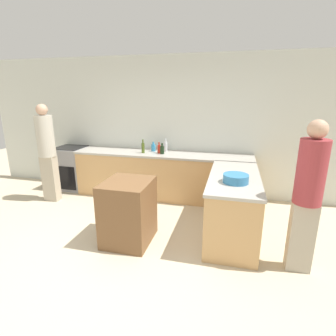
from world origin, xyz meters
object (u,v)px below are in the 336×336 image
Objects in this scene: olive_oil_bottle at (143,148)px; person_by_range at (47,149)px; dish_soap_bottle at (153,148)px; island_table at (128,212)px; person_at_peninsula at (308,192)px; hot_sauce_bottle at (159,149)px; wine_bottle_dark at (162,150)px; vinegar_bottle_clear at (166,146)px; range_oven at (72,168)px; mixing_bowl at (236,179)px.

olive_oil_bottle is 0.14× the size of person_by_range.
dish_soap_bottle is at bearing 24.57° from person_by_range.
island_table is 1.90m from dish_soap_bottle.
person_by_range is at bearing 153.56° from island_table.
person_by_range is at bearing 165.21° from person_at_peninsula.
hot_sauce_bottle is 1.02× the size of wine_bottle_dark.
olive_oil_bottle reaches higher than vinegar_bottle_clear.
dish_soap_bottle is 0.73× the size of vinegar_bottle_clear.
hot_sauce_bottle is 2.83m from person_at_peninsula.
range_oven is at bearing 139.65° from island_table.
island_table is 1.50m from mixing_bowl.
person_at_peninsula reaches higher than hot_sauce_bottle.
wine_bottle_dark is at bearing -90.71° from vinegar_bottle_clear.
hot_sauce_bottle is 0.10m from wine_bottle_dark.
wine_bottle_dark is 2.73m from person_at_peninsula.
person_at_peninsula is (4.14, -1.09, -0.04)m from person_by_range.
island_table is 1.75m from olive_oil_bottle.
range_oven is 1.75m from olive_oil_bottle.
range_oven is at bearing -176.68° from dish_soap_bottle.
mixing_bowl is at bearing 10.44° from island_table.
dish_soap_bottle is at bearing -167.34° from vinegar_bottle_clear.
vinegar_bottle_clear reaches higher than wine_bottle_dark.
olive_oil_bottle is (-0.30, -0.07, 0.02)m from hot_sauce_bottle.
dish_soap_bottle is at bearing 140.68° from hot_sauce_bottle.
vinegar_bottle_clear is (-1.35, 1.61, 0.05)m from mixing_bowl.
hot_sauce_bottle is 0.31m from olive_oil_bottle.
range_oven is at bearing 179.41° from hot_sauce_bottle.
wine_bottle_dark reaches higher than mixing_bowl.
vinegar_bottle_clear reaches higher than hot_sauce_bottle.
range_oven is 2.12m from vinegar_bottle_clear.
olive_oil_bottle is at bearing -147.16° from vinegar_bottle_clear.
person_by_range is (0.02, -0.72, 0.55)m from range_oven.
vinegar_bottle_clear reaches higher than island_table.
island_table is 0.48× the size of person_by_range.
person_at_peninsula is at bearing -2.72° from island_table.
hot_sauce_bottle is at bearing 141.14° from wine_bottle_dark.
olive_oil_bottle is (-0.35, 1.62, 0.56)m from island_table.
range_oven is 0.50× the size of person_by_range.
island_table is at bearing -88.47° from hot_sauce_bottle.
person_by_range is at bearing -155.43° from dish_soap_bottle.
wine_bottle_dark is at bearing 140.75° from person_at_peninsula.
olive_oil_bottle is at bearing 145.36° from person_at_peninsula.
vinegar_bottle_clear is at bearing 88.89° from island_table.
island_table is 1.71m from wine_bottle_dark.
range_oven is at bearing 91.31° from person_by_range.
person_at_peninsula is at bearing -25.29° from mixing_bowl.
wine_bottle_dark is at bearing -38.86° from hot_sauce_bottle.
person_by_range reaches higher than dish_soap_bottle.
island_table is 1.95m from vinegar_bottle_clear.
range_oven is 2.64m from island_table.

